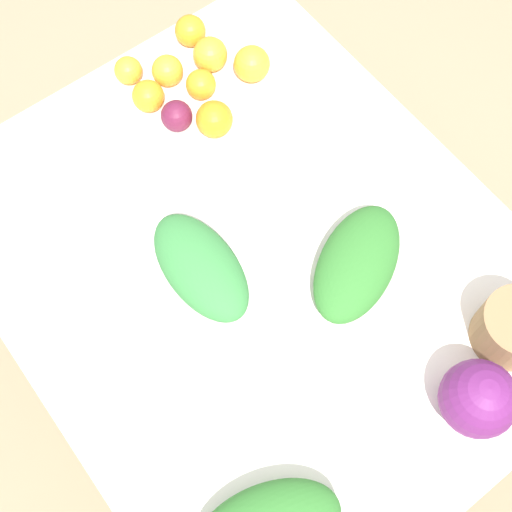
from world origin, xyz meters
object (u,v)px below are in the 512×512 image
Objects in this scene: greens_bunch_chard at (357,263)px; beet_root at (177,116)px; orange_6 at (148,96)px; orange_0 at (167,71)px; greens_bunch_scallion at (201,267)px; orange_5 at (252,64)px; orange_4 at (214,119)px; orange_2 at (201,85)px; orange_7 at (210,54)px; orange_3 at (190,31)px; orange_1 at (128,70)px; cabbage_purple at (478,399)px.

greens_bunch_chard is 0.52m from beet_root.
orange_0 is at bearing 113.63° from orange_6.
greens_bunch_chard is at bearing 54.24° from greens_bunch_scallion.
orange_0 is 0.19m from orange_5.
orange_4 is at bearing -176.80° from greens_bunch_chard.
beet_root is 1.02× the size of orange_2.
greens_bunch_chard is 3.43× the size of orange_7.
orange_7 reaches higher than orange_3.
orange_5 is 1.05× the size of orange_7.
greens_bunch_chard is 3.81× the size of orange_0.
orange_6 is (0.03, -0.07, 0.00)m from orange_0.
orange_3 reaches higher than beet_root.
orange_3 is (-0.01, 0.18, 0.00)m from orange_1.
orange_2 is at bearing 68.54° from orange_6.
orange_2 is 0.16m from orange_3.
orange_1 is 0.17m from orange_2.
orange_5 is (0.17, 0.05, 0.01)m from orange_3.
beet_root is 0.13m from orange_0.
orange_4 is at bearing 29.13° from orange_6.
orange_2 is 0.94× the size of orange_3.
orange_3 is 0.87× the size of orange_5.
orange_7 reaches higher than orange_0.
orange_7 is at bearing 142.20° from greens_bunch_scallion.
orange_4 reaches higher than greens_bunch_chard.
greens_bunch_chard is 0.61m from orange_7.
orange_1 is (-0.50, 0.15, -0.01)m from greens_bunch_scallion.
orange_7 is at bearing 174.87° from cabbage_purple.
orange_4 is 1.03× the size of orange_7.
greens_bunch_scallion is at bearing -48.59° from orange_5.
orange_5 is (0.16, 0.23, 0.01)m from orange_1.
beet_root is 0.88× the size of orange_7.
orange_6 is 0.18m from orange_7.
orange_4 reaches higher than orange_7.
orange_1 is at bearing -125.06° from orange_5.
orange_6 is (-0.08, -0.02, 0.00)m from beet_root.
orange_2 is (-0.37, 0.26, -0.01)m from greens_bunch_scallion.
orange_4 is at bearing 43.98° from beet_root.
orange_7 is (0.02, 0.10, 0.00)m from orange_0.
orange_4 is at bearing -65.79° from orange_5.
orange_7 is (-0.05, 0.06, 0.01)m from orange_2.
orange_0 reaches higher than beet_root.
orange_5 is at bearing 36.09° from orange_7.
greens_bunch_scallion is 0.52m from orange_1.
orange_3 is at bearing 156.67° from orange_4.
orange_5 is 1.15× the size of orange_6.
orange_0 reaches higher than orange_1.
beet_root is at bearing 152.86° from greens_bunch_scallion.
orange_4 is at bearing 1.77° from orange_0.
orange_4 is (-0.27, 0.23, 0.00)m from greens_bunch_scallion.
orange_1 is (-0.06, -0.07, -0.00)m from orange_0.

